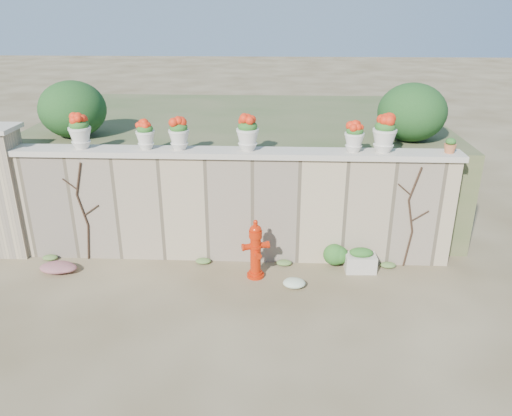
{
  "coord_description": "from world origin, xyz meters",
  "views": [
    {
      "loc": [
        0.85,
        -6.63,
        4.49
      ],
      "look_at": [
        0.49,
        1.4,
        1.17
      ],
      "focal_mm": 35.0,
      "sensor_mm": 36.0,
      "label": 1
    }
  ],
  "objects_px": {
    "urn_pot_0": "(80,131)",
    "terracotta_pot": "(450,146)",
    "planter_box": "(361,261)",
    "fire_hydrant": "(256,249)"
  },
  "relations": [
    {
      "from": "fire_hydrant",
      "to": "terracotta_pot",
      "type": "relative_size",
      "value": 4.31
    },
    {
      "from": "fire_hydrant",
      "to": "planter_box",
      "type": "distance_m",
      "value": 1.92
    },
    {
      "from": "planter_box",
      "to": "terracotta_pot",
      "type": "bearing_deg",
      "value": 15.55
    },
    {
      "from": "urn_pot_0",
      "to": "terracotta_pot",
      "type": "relative_size",
      "value": 2.44
    },
    {
      "from": "urn_pot_0",
      "to": "terracotta_pot",
      "type": "distance_m",
      "value": 6.42
    },
    {
      "from": "planter_box",
      "to": "urn_pot_0",
      "type": "xyz_separation_m",
      "value": [
        -4.99,
        0.45,
        2.19
      ]
    },
    {
      "from": "fire_hydrant",
      "to": "planter_box",
      "type": "xyz_separation_m",
      "value": [
        1.87,
        0.28,
        -0.33
      ]
    },
    {
      "from": "urn_pot_0",
      "to": "fire_hydrant",
      "type": "bearing_deg",
      "value": -13.26
    },
    {
      "from": "urn_pot_0",
      "to": "terracotta_pot",
      "type": "xyz_separation_m",
      "value": [
        6.42,
        0.0,
        -0.19
      ]
    },
    {
      "from": "fire_hydrant",
      "to": "urn_pot_0",
      "type": "xyz_separation_m",
      "value": [
        -3.12,
        0.73,
        1.86
      ]
    }
  ]
}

